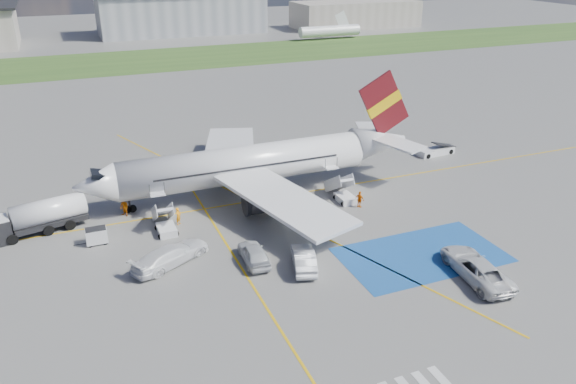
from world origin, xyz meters
The scene contains 21 objects.
ground centered at (0.00, 0.00, 0.00)m, with size 400.00×400.00×0.00m, color #60605E.
grass_strip centered at (0.00, 95.00, 0.01)m, with size 400.00×30.00×0.01m, color #2D4C1E.
taxiway_line_main centered at (0.00, 12.00, 0.01)m, with size 120.00×0.20×0.01m, color gold.
taxiway_line_cross centered at (-5.00, -10.00, 0.01)m, with size 0.20×60.00×0.01m, color gold.
taxiway_line_diag centered at (0.00, 12.00, 0.01)m, with size 0.20×60.00×0.01m, color gold.
staging_box centered at (10.00, -4.00, 0.01)m, with size 14.00×8.00×0.01m, color #184C94.
terminal_centre centered at (20.00, 135.00, 6.00)m, with size 48.00×18.00×12.00m, color gray.
terminal_east centered at (75.00, 128.00, 4.00)m, with size 40.00×16.00×8.00m, color #A0988A.
airliner centered at (1.51, 14.00, 3.39)m, with size 36.81×32.95×11.92m.
airstairs_fwd centered at (-9.50, 8.70, 0.62)m, with size 1.90×5.20×3.60m.
airstairs_aft centered at (9.00, 8.70, 0.62)m, with size 1.90×5.20×3.60m.
fuel_tanker centered at (-20.41, 12.89, 1.27)m, with size 9.14×4.23×3.02m.
gpu_cart centered at (-15.60, 8.62, 0.69)m, with size 1.85×1.21×1.53m.
belt_loader centered at (26.30, 16.67, 0.39)m, with size 5.40×2.38×1.58m.
car_silver_a centered at (-3.71, 0.35, 0.82)m, with size 1.93×4.79×1.63m, color silver.
car_silver_b centered at (-0.22, -2.03, 0.82)m, with size 1.73×4.97×1.64m, color #BABCC2.
van_white_a centered at (11.94, -8.48, 1.12)m, with size 2.74×5.95×2.23m, color silver.
van_white_b centered at (-10.18, 2.74, 1.07)m, with size 2.23×5.47×2.14m, color white.
crew_fwd centered at (-8.08, 9.64, 0.86)m, with size 0.63×0.41×1.72m, color orange.
crew_nose centered at (-12.59, 13.41, 0.94)m, with size 0.91×0.71×1.88m, color orange.
crew_aft centered at (9.67, 6.46, 0.88)m, with size 1.03×0.43×1.76m, color orange.
Camera 1 is at (-16.46, -38.41, 24.35)m, focal length 35.00 mm.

